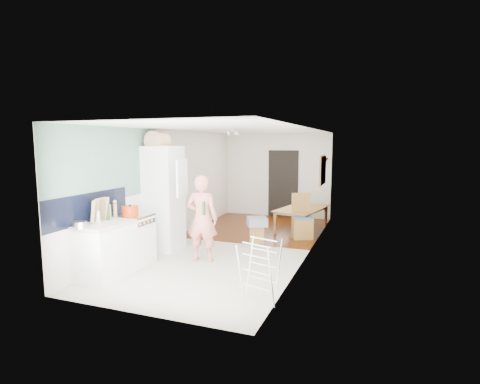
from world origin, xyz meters
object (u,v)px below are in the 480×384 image
Objects in this scene: dining_table at (303,221)px; drying_rack at (260,271)px; person at (202,211)px; dining_chair at (302,216)px; stool at (257,234)px.

dining_table is 4.52m from drying_rack.
drying_rack is (0.27, -4.50, 0.20)m from dining_table.
dining_chair is (1.44, 2.32, -0.44)m from person.
dining_chair reaches higher than stool.
stool is (-0.72, -1.57, -0.04)m from dining_table.
dining_chair is at bearing 109.02° from drying_rack.
drying_rack is at bearing 131.31° from person.
dining_chair reaches higher than drying_rack.
drying_rack is at bearing -110.11° from dining_chair.
person is at bearing -143.92° from dining_chair.
dining_chair is at bearing 42.06° from stool.
person is at bearing -110.46° from stool.
person is at bearing 169.12° from dining_table.
drying_rack reaches higher than stool.
dining_table is 1.58× the size of drying_rack.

